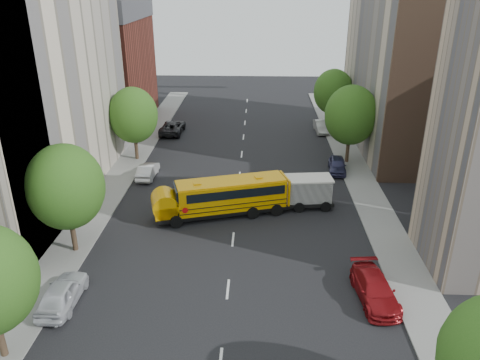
# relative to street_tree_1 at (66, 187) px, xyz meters

# --- Properties ---
(ground) EXTENTS (120.00, 120.00, 0.00)m
(ground) POSITION_rel_street_tree_1_xyz_m (11.00, 4.00, -4.95)
(ground) COLOR black
(ground) RESTS_ON ground
(sidewalk_left) EXTENTS (3.00, 80.00, 0.12)m
(sidewalk_left) POSITION_rel_street_tree_1_xyz_m (-0.50, 9.00, -4.89)
(sidewalk_left) COLOR slate
(sidewalk_left) RESTS_ON ground
(sidewalk_right) EXTENTS (3.00, 80.00, 0.12)m
(sidewalk_right) POSITION_rel_street_tree_1_xyz_m (22.50, 9.00, -4.89)
(sidewalk_right) COLOR slate
(sidewalk_right) RESTS_ON ground
(lane_markings) EXTENTS (0.15, 64.00, 0.01)m
(lane_markings) POSITION_rel_street_tree_1_xyz_m (11.00, 14.00, -4.95)
(lane_markings) COLOR silver
(lane_markings) RESTS_ON ground
(building_left_cream) EXTENTS (10.00, 26.00, 20.00)m
(building_left_cream) POSITION_rel_street_tree_1_xyz_m (-7.00, 10.00, 5.05)
(building_left_cream) COLOR beige
(building_left_cream) RESTS_ON ground
(building_left_redbrick) EXTENTS (10.00, 15.00, 13.00)m
(building_left_redbrick) POSITION_rel_street_tree_1_xyz_m (-7.00, 32.00, 1.55)
(building_left_redbrick) COLOR maroon
(building_left_redbrick) RESTS_ON ground
(building_right_far) EXTENTS (10.00, 22.00, 18.00)m
(building_right_far) POSITION_rel_street_tree_1_xyz_m (29.00, 24.00, 4.05)
(building_right_far) COLOR #C3B198
(building_right_far) RESTS_ON ground
(building_right_sidewall) EXTENTS (10.10, 0.30, 18.00)m
(building_right_sidewall) POSITION_rel_street_tree_1_xyz_m (29.00, 13.00, 4.05)
(building_right_sidewall) COLOR brown
(building_right_sidewall) RESTS_ON ground
(street_tree_1) EXTENTS (5.12, 5.12, 7.90)m
(street_tree_1) POSITION_rel_street_tree_1_xyz_m (0.00, 0.00, 0.00)
(street_tree_1) COLOR #38281C
(street_tree_1) RESTS_ON ground
(street_tree_2) EXTENTS (4.99, 4.99, 7.71)m
(street_tree_2) POSITION_rel_street_tree_1_xyz_m (0.00, 18.00, -0.12)
(street_tree_2) COLOR #38281C
(street_tree_2) RESTS_ON ground
(street_tree_4) EXTENTS (5.25, 5.25, 8.10)m
(street_tree_4) POSITION_rel_street_tree_1_xyz_m (22.00, 18.00, 0.12)
(street_tree_4) COLOR #38281C
(street_tree_4) RESTS_ON ground
(street_tree_5) EXTENTS (4.86, 4.86, 7.51)m
(street_tree_5) POSITION_rel_street_tree_1_xyz_m (22.00, 30.00, -0.25)
(street_tree_5) COLOR #38281C
(street_tree_5) RESTS_ON ground
(school_bus) EXTENTS (11.02, 5.41, 3.04)m
(school_bus) POSITION_rel_street_tree_1_xyz_m (9.86, 5.87, -3.25)
(school_bus) COLOR black
(school_bus) RESTS_ON ground
(safari_truck) EXTENTS (6.40, 2.90, 2.65)m
(safari_truck) POSITION_rel_street_tree_1_xyz_m (15.95, 7.52, -3.55)
(safari_truck) COLOR black
(safari_truck) RESTS_ON ground
(parked_car_0) EXTENTS (1.86, 4.61, 1.57)m
(parked_car_0) POSITION_rel_street_tree_1_xyz_m (1.40, -5.80, -4.17)
(parked_car_0) COLOR silver
(parked_car_0) RESTS_ON ground
(parked_car_1) EXTENTS (1.54, 4.16, 1.36)m
(parked_car_1) POSITION_rel_street_tree_1_xyz_m (2.20, 13.30, -4.27)
(parked_car_1) COLOR silver
(parked_car_1) RESTS_ON ground
(parked_car_2) EXTENTS (2.70, 5.62, 1.54)m
(parked_car_2) POSITION_rel_street_tree_1_xyz_m (2.20, 27.23, -4.18)
(parked_car_2) COLOR black
(parked_car_2) RESTS_ON ground
(parked_car_3) EXTENTS (2.51, 5.19, 1.46)m
(parked_car_3) POSITION_rel_street_tree_1_xyz_m (19.80, -4.65, -4.22)
(parked_car_3) COLOR maroon
(parked_car_3) RESTS_ON ground
(parked_car_4) EXTENTS (2.07, 4.27, 1.41)m
(parked_car_4) POSITION_rel_street_tree_1_xyz_m (20.60, 15.42, -4.25)
(parked_car_4) COLOR #2F2F53
(parked_car_4) RESTS_ON ground
(parked_car_5) EXTENTS (1.70, 4.31, 1.40)m
(parked_car_5) POSITION_rel_street_tree_1_xyz_m (20.60, 28.39, -4.25)
(parked_car_5) COLOR gray
(parked_car_5) RESTS_ON ground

